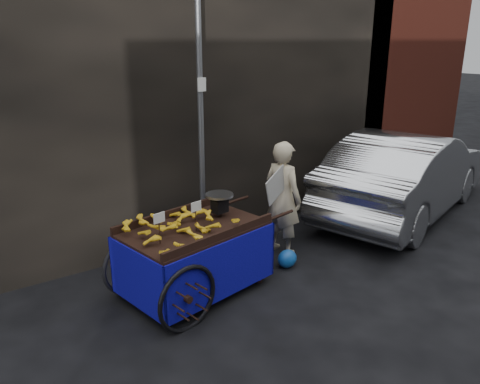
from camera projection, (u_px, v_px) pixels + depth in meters
ground at (237, 292)px, 5.78m from camera, size 80.00×80.00×0.00m
building_wall at (163, 71)px, 7.25m from camera, size 13.50×2.00×5.00m
street_pole at (201, 114)px, 6.33m from camera, size 0.12×0.10×4.00m
banana_cart at (191, 235)px, 5.52m from camera, size 2.41×1.41×1.24m
vendor at (283, 198)px, 6.62m from camera, size 0.79×0.67×1.65m
plastic_bag at (287, 259)px, 6.36m from camera, size 0.28×0.23×0.25m
parked_car at (406, 173)px, 8.20m from camera, size 4.71×2.76×1.47m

